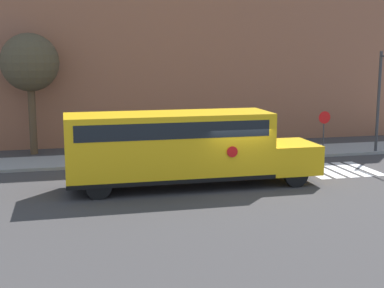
{
  "coord_description": "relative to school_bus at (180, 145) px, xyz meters",
  "views": [
    {
      "loc": [
        -6.76,
        -20.52,
        5.54
      ],
      "look_at": [
        -1.59,
        1.07,
        1.7
      ],
      "focal_mm": 50.0,
      "sensor_mm": 36.0,
      "label": 1
    }
  ],
  "objects": [
    {
      "name": "tree_near_sidewalk",
      "position": [
        -6.27,
        8.96,
        3.16
      ],
      "size": [
        3.1,
        3.1,
        6.54
      ],
      "color": "brown",
      "rests_on": "ground"
    },
    {
      "name": "stop_sign",
      "position": [
        8.89,
        4.75,
        -0.17
      ],
      "size": [
        0.66,
        0.1,
        2.42
      ],
      "color": "#38383A",
      "rests_on": "ground"
    },
    {
      "name": "sidewalk_strip",
      "position": [
        2.21,
        5.93,
        -1.69
      ],
      "size": [
        44.0,
        3.0,
        0.15
      ],
      "color": "gray",
      "rests_on": "ground"
    },
    {
      "name": "school_bus",
      "position": [
        0.0,
        0.0,
        0.0
      ],
      "size": [
        10.48,
        2.57,
        3.1
      ],
      "color": "yellow",
      "rests_on": "ground"
    },
    {
      "name": "ground_plane",
      "position": [
        2.21,
        -0.57,
        -1.76
      ],
      "size": [
        60.0,
        60.0,
        0.0
      ],
      "primitive_type": "plane",
      "color": "#3A3838"
    },
    {
      "name": "building_backdrop",
      "position": [
        2.21,
        12.43,
        4.49
      ],
      "size": [
        32.0,
        4.0,
        12.5
      ],
      "color": "#935B42",
      "rests_on": "ground"
    },
    {
      "name": "crosswalk_stripes",
      "position": [
        7.99,
        1.43,
        -1.76
      ],
      "size": [
        3.3,
        3.2,
        0.01
      ],
      "color": "white",
      "rests_on": "ground"
    }
  ]
}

